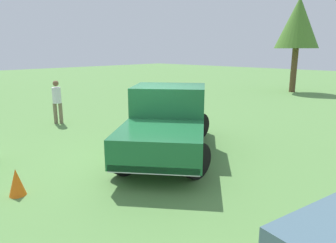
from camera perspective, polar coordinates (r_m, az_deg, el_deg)
name	(u,v)px	position (r m, az deg, el deg)	size (l,w,h in m)	color
ground_plane	(147,155)	(8.41, -3.92, -6.22)	(80.00, 80.00, 0.00)	#5B8C47
pickup_truck	(169,118)	(8.39, 0.10, 0.58)	(5.12, 4.51, 1.83)	black
person_bystander	(57,100)	(12.47, -19.85, 3.82)	(0.45, 0.45, 1.66)	#7A6B51
tree_back_right	(298,24)	(22.37, 22.92, 16.35)	(2.75, 2.75, 6.06)	brown
traffic_cone	(17,182)	(6.77, -26.22, -10.03)	(0.32, 0.32, 0.55)	orange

